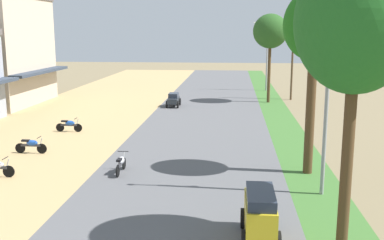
{
  "coord_description": "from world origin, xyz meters",
  "views": [
    {
      "loc": [
        2.04,
        -8.32,
        6.75
      ],
      "look_at": [
        -0.29,
        17.5,
        1.66
      ],
      "focal_mm": 42.7,
      "sensor_mm": 36.0,
      "label": 1
    }
  ],
  "objects": [
    {
      "name": "parked_motorbike_second",
      "position": [
        -9.02,
        15.27,
        0.55
      ],
      "size": [
        1.8,
        0.54,
        0.94
      ],
      "color": "black",
      "rests_on": "dirt_shoulder"
    },
    {
      "name": "median_tree_nearest",
      "position": [
        5.51,
        5.3,
        6.96
      ],
      "size": [
        3.53,
        3.53,
        9.05
      ],
      "color": "#4C351E",
      "rests_on": "median_strip"
    },
    {
      "name": "median_tree_second",
      "position": [
        5.67,
        13.07,
        6.84
      ],
      "size": [
        2.84,
        2.84,
        8.57
      ],
      "color": "#4C351E",
      "rests_on": "median_strip"
    },
    {
      "name": "parked_motorbike_third",
      "position": [
        -8.87,
        20.82,
        0.55
      ],
      "size": [
        1.8,
        0.54,
        0.94
      ],
      "color": "black",
      "rests_on": "dirt_shoulder"
    },
    {
      "name": "car_van_yellow",
      "position": [
        2.98,
        5.63,
        1.02
      ],
      "size": [
        1.19,
        2.41,
        1.67
      ],
      "color": "gold",
      "rests_on": "road_strip"
    },
    {
      "name": "car_sedan_charcoal",
      "position": [
        -3.22,
        31.69,
        0.74
      ],
      "size": [
        1.1,
        2.26,
        1.19
      ],
      "color": "#282D33",
      "rests_on": "road_strip"
    },
    {
      "name": "motorbike_ahead_second",
      "position": [
        -3.21,
        12.2,
        0.57
      ],
      "size": [
        0.54,
        1.8,
        0.94
      ],
      "color": "black",
      "rests_on": "road_strip"
    },
    {
      "name": "streetlamp_mid",
      "position": [
        5.8,
        43.83,
        4.54
      ],
      "size": [
        3.16,
        0.2,
        7.78
      ],
      "color": "gray",
      "rests_on": "median_strip"
    },
    {
      "name": "streetlamp_near",
      "position": [
        5.8,
        10.16,
        4.88
      ],
      "size": [
        3.16,
        0.2,
        8.43
      ],
      "color": "gray",
      "rests_on": "median_strip"
    },
    {
      "name": "median_tree_third",
      "position": [
        5.41,
        35.08,
        6.66
      ],
      "size": [
        3.2,
        3.2,
        8.24
      ],
      "color": "#4C351E",
      "rests_on": "median_strip"
    },
    {
      "name": "utility_pole_near",
      "position": [
        7.79,
        37.22,
        4.29
      ],
      "size": [
        1.8,
        0.2,
        8.21
      ],
      "color": "brown",
      "rests_on": "ground"
    }
  ]
}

